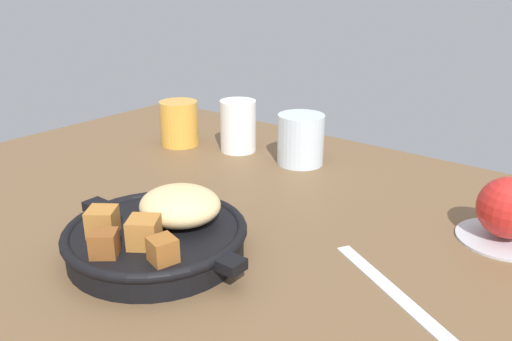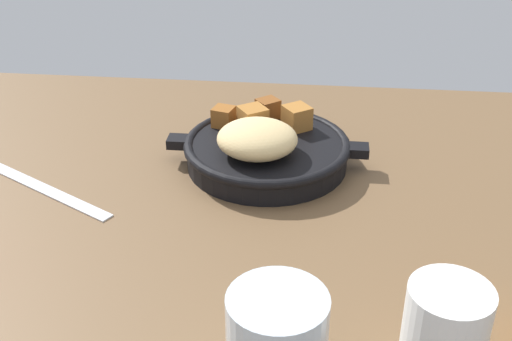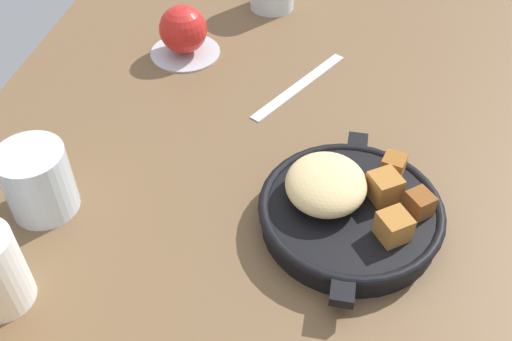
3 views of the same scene
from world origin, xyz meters
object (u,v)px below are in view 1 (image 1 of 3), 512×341
water_glass_short (301,139)px  white_creamer_pitcher (238,126)px  cast_iron_skillet (159,232)px  butter_knife (396,294)px  juice_glass_amber (179,123)px  red_apple (509,208)px

water_glass_short → white_creamer_pitcher: bearing=-174.1°
cast_iron_skillet → butter_knife: 26.35cm
white_creamer_pitcher → butter_knife: bearing=-30.8°
juice_glass_amber → cast_iron_skillet: bearing=-47.0°
red_apple → water_glass_short: size_ratio=0.87×
cast_iron_skillet → white_creamer_pitcher: (-16.48, 33.30, 2.02)cm
juice_glass_amber → water_glass_short: 23.91cm
white_creamer_pitcher → water_glass_short: 12.55cm
cast_iron_skillet → water_glass_short: size_ratio=2.97×
juice_glass_amber → white_creamer_pitcher: bearing=20.2°
red_apple → butter_knife: bearing=-105.6°
water_glass_short → cast_iron_skillet: bearing=-83.4°
water_glass_short → juice_glass_amber: bearing=-167.2°
butter_knife → white_creamer_pitcher: white_creamer_pitcher is taller
cast_iron_skillet → white_creamer_pitcher: size_ratio=2.72×
butter_knife → water_glass_short: water_glass_short is taller
red_apple → juice_glass_amber: juice_glass_amber is taller
cast_iron_skillet → butter_knife: size_ratio=1.22×
butter_knife → juice_glass_amber: (-52.08, 20.59, 3.89)cm
red_apple → white_creamer_pitcher: size_ratio=0.80×
red_apple → white_creamer_pitcher: white_creamer_pitcher is taller
cast_iron_skillet → juice_glass_amber: 40.09cm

